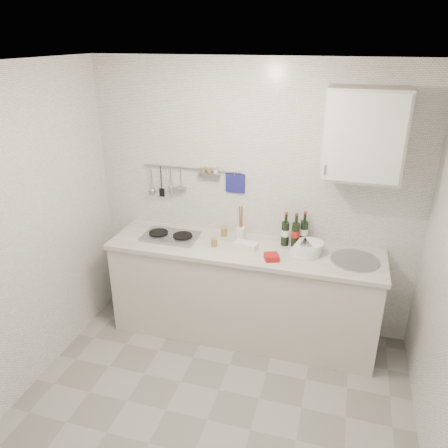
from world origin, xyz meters
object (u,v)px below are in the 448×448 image
at_px(wine_bottles, 295,229).
at_px(plate_stack_hob, 178,237).
at_px(plate_stack_sink, 307,248).
at_px(wall_cabinet, 364,134).
at_px(utensil_crock, 240,232).

bearing_deg(wine_bottles, plate_stack_hob, -171.35).
bearing_deg(plate_stack_sink, wall_cabinet, 15.22).
distance_m(wine_bottles, utensil_crock, 0.50).
xyz_separation_m(plate_stack_hob, utensil_crock, (0.56, 0.13, 0.07)).
height_order(plate_stack_hob, wine_bottles, wine_bottles).
bearing_deg(utensil_crock, wine_bottles, 3.63).
xyz_separation_m(wall_cabinet, plate_stack_sink, (-0.35, -0.09, -0.98)).
height_order(plate_stack_sink, wine_bottles, wine_bottles).
bearing_deg(wine_bottles, utensil_crock, -176.37).
bearing_deg(wine_bottles, plate_stack_sink, -47.23).
relative_size(wall_cabinet, utensil_crock, 2.06).
height_order(plate_stack_hob, plate_stack_sink, plate_stack_sink).
bearing_deg(wine_bottles, wall_cabinet, -5.60).
relative_size(plate_stack_hob, utensil_crock, 0.84).
bearing_deg(plate_stack_sink, wine_bottles, 132.77).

